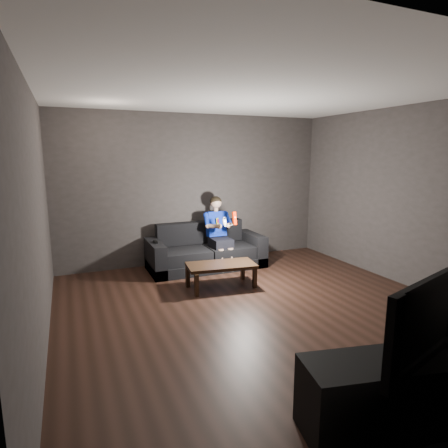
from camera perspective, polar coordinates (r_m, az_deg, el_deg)
name	(u,v)px	position (r m, az deg, el deg)	size (l,w,h in m)	color
floor	(260,309)	(5.00, 5.49, -12.79)	(5.00, 5.00, 0.00)	black
back_wall	(196,189)	(6.92, -4.23, 5.31)	(5.00, 0.04, 2.70)	#34302E
left_wall	(36,220)	(4.08, -26.72, 0.60)	(0.04, 5.00, 2.70)	#34302E
right_wall	(410,197)	(6.23, 26.45, 3.67)	(0.04, 5.00, 2.70)	#34302E
ceiling	(264,91)	(4.65, 6.10, 19.44)	(5.00, 5.00, 0.02)	silver
sofa	(206,253)	(6.64, -2.80, -4.50)	(2.01, 0.87, 0.78)	black
child	(219,227)	(6.58, -0.84, -0.54)	(0.50, 0.61, 1.22)	black
wii_remote_red	(234,218)	(6.15, 1.61, 0.88)	(0.06, 0.08, 0.22)	red
nunchuk_white	(225,222)	(6.09, 0.08, 0.37)	(0.08, 0.11, 0.17)	silver
wii_remote_black	(155,242)	(6.25, -10.42, -2.69)	(0.05, 0.17, 0.03)	black
coffee_table	(221,267)	(5.63, -0.44, -6.57)	(1.07, 0.63, 0.37)	black
media_console	(403,392)	(3.27, 25.61, -22.03)	(1.52, 0.43, 0.54)	black
tv	(410,317)	(3.00, 26.51, -12.52)	(1.09, 0.14, 0.63)	black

